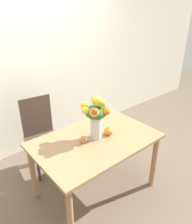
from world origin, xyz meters
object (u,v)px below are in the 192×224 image
object	(u,v)px
pumpkin	(108,131)
flower_vase	(96,116)
dining_chair_near_window	(42,134)
turkey_figurine	(83,139)

from	to	relation	value
pumpkin	flower_vase	bearing A→B (deg)	166.58
pumpkin	dining_chair_near_window	xyz separation A→B (m)	(-0.40, 0.83, -0.28)
flower_vase	turkey_figurine	world-z (taller)	flower_vase
flower_vase	turkey_figurine	size ratio (longest dim) A/B	3.86
turkey_figurine	dining_chair_near_window	size ratio (longest dim) A/B	0.13
flower_vase	dining_chair_near_window	distance (m)	0.98
flower_vase	pumpkin	distance (m)	0.27
pumpkin	turkey_figurine	xyz separation A→B (m)	(-0.30, 0.06, -0.00)
pumpkin	turkey_figurine	distance (m)	0.31
pumpkin	dining_chair_near_window	distance (m)	0.97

